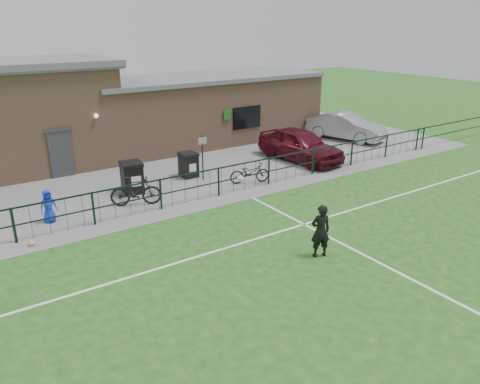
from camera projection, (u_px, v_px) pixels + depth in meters
ground at (349, 295)px, 11.98m from camera, size 90.00×90.00×0.00m
paving_strip at (141, 166)px, 22.48m from camera, size 34.00×13.00×0.02m
pitch_line_touch at (200, 203)px, 18.05m from camera, size 28.00×0.10×0.01m
pitch_line_mid at (257, 238)px, 15.09m from camera, size 28.00×0.10×0.01m
pitch_line_perp at (400, 273)px, 13.03m from camera, size 0.10×16.00×0.01m
perimeter_fence at (197, 187)px, 18.00m from camera, size 28.00×0.10×1.20m
wheelie_bin_left at (132, 178)px, 18.92m from camera, size 0.90×0.99×1.18m
wheelie_bin_right at (188, 166)px, 20.85m from camera, size 0.67×0.76×1.01m
sign_post at (203, 158)px, 20.26m from camera, size 0.07×0.07×2.00m
car_maroon at (300, 145)px, 23.19m from camera, size 2.33×4.87×1.60m
car_silver at (346, 126)px, 27.36m from camera, size 2.90×4.87×1.52m
bicycle_d at (136, 191)px, 17.57m from camera, size 1.96×1.24×1.14m
bicycle_e at (250, 173)px, 20.07m from camera, size 1.84×1.14×0.91m
spectator_child at (48, 206)px, 16.09m from camera, size 0.62×0.45×1.18m
goalkeeper_kick at (318, 229)px, 13.75m from camera, size 1.45×3.14×1.97m
ball_ground at (31, 243)px, 14.56m from camera, size 0.21×0.21×0.21m
clubhouse at (98, 113)px, 23.58m from camera, size 24.25×5.40×4.96m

